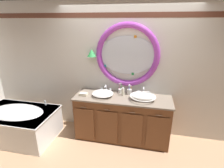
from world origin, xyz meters
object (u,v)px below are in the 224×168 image
(sink_basin_right, at_px, (143,96))
(folded_hand_towel, at_px, (83,94))
(sink_basin_left, at_px, (103,94))
(toothbrush_holder_left, at_px, (120,91))
(soap_dispenser, at_px, (123,92))
(toothbrush_holder_right, at_px, (129,91))
(bathtub, at_px, (19,122))

(sink_basin_right, xyz_separation_m, folded_hand_towel, (-1.12, -0.05, -0.04))
(sink_basin_left, distance_m, folded_hand_towel, 0.38)
(toothbrush_holder_left, relative_size, soap_dispenser, 1.28)
(toothbrush_holder_left, bearing_deg, sink_basin_right, -25.18)
(toothbrush_holder_left, relative_size, toothbrush_holder_right, 0.98)
(soap_dispenser, height_order, folded_hand_towel, soap_dispenser)
(toothbrush_holder_right, xyz_separation_m, folded_hand_towel, (-0.85, -0.24, -0.04))
(bathtub, relative_size, sink_basin_right, 3.11)
(bathtub, relative_size, soap_dispenser, 8.66)
(toothbrush_holder_right, bearing_deg, soap_dispenser, -147.97)
(toothbrush_holder_right, bearing_deg, folded_hand_towel, -164.39)
(soap_dispenser, bearing_deg, bathtub, -165.59)
(bathtub, distance_m, sink_basin_left, 1.78)
(sink_basin_left, xyz_separation_m, toothbrush_holder_right, (0.48, 0.19, 0.01))
(toothbrush_holder_right, bearing_deg, bathtub, -164.50)
(sink_basin_left, distance_m, toothbrush_holder_right, 0.52)
(bathtub, xyz_separation_m, toothbrush_holder_right, (2.12, 0.59, 0.60))
(toothbrush_holder_left, distance_m, soap_dispenser, 0.12)
(bathtub, bearing_deg, toothbrush_holder_right, 15.50)
(bathtub, xyz_separation_m, soap_dispenser, (2.00, 0.51, 0.61))
(sink_basin_right, bearing_deg, toothbrush_holder_right, 144.52)
(bathtub, distance_m, toothbrush_holder_right, 2.28)
(toothbrush_holder_right, bearing_deg, toothbrush_holder_left, 172.74)
(toothbrush_holder_left, relative_size, folded_hand_towel, 1.36)
(soap_dispenser, bearing_deg, toothbrush_holder_left, 126.07)
(sink_basin_left, relative_size, soap_dispenser, 2.39)
(bathtub, height_order, folded_hand_towel, folded_hand_towel)
(bathtub, height_order, toothbrush_holder_left, toothbrush_holder_left)
(sink_basin_left, xyz_separation_m, soap_dispenser, (0.36, 0.12, 0.02))
(sink_basin_left, bearing_deg, soap_dispenser, 17.68)
(toothbrush_holder_right, height_order, folded_hand_towel, toothbrush_holder_right)
(sink_basin_right, relative_size, toothbrush_holder_left, 2.17)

